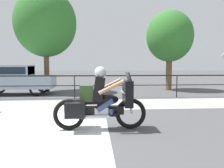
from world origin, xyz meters
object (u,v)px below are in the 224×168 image
(motorcycle, at_px, (100,102))
(tree_behind_sign, at_px, (170,37))
(parked_car, at_px, (15,78))
(tree_behind_car, at_px, (46,23))

(motorcycle, xyz_separation_m, tree_behind_sign, (4.63, 8.38, 2.73))
(motorcycle, bearing_deg, parked_car, 125.23)
(tree_behind_sign, relative_size, tree_behind_car, 0.84)
(parked_car, bearing_deg, tree_behind_car, 35.03)
(parked_car, height_order, tree_behind_car, tree_behind_car)
(parked_car, xyz_separation_m, tree_behind_sign, (9.12, 1.50, 2.50))
(tree_behind_car, bearing_deg, tree_behind_sign, 3.23)
(tree_behind_sign, bearing_deg, motorcycle, -118.90)
(motorcycle, xyz_separation_m, parked_car, (-4.49, 6.88, 0.23))
(parked_car, bearing_deg, motorcycle, -57.88)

